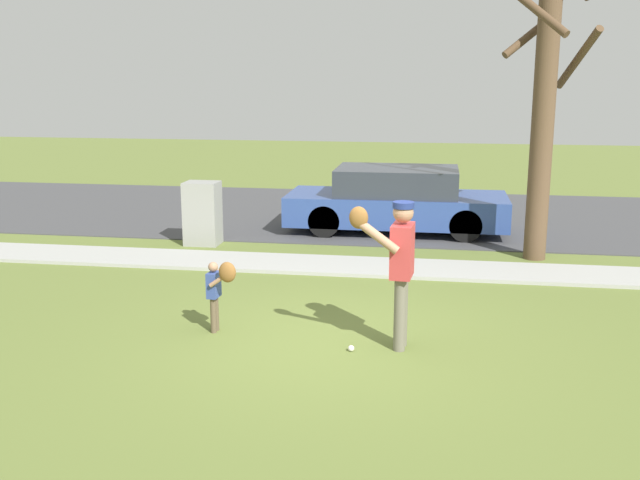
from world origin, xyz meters
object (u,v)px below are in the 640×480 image
(person_adult, at_px, (399,258))
(street_tree_near, at_px, (545,97))
(utility_cabinet, at_px, (202,213))
(parked_wagon_blue, at_px, (397,201))
(person_child, at_px, (218,285))
(baseball, at_px, (351,348))

(person_adult, distance_m, street_tree_near, 5.56)
(street_tree_near, bearing_deg, utility_cabinet, 178.50)
(person_adult, height_order, utility_cabinet, person_adult)
(street_tree_near, bearing_deg, parked_wagon_blue, 143.63)
(person_child, xyz_separation_m, baseball, (1.73, -0.37, -0.60))
(person_adult, height_order, parked_wagon_blue, person_adult)
(baseball, bearing_deg, person_child, 168.06)
(person_child, distance_m, utility_cabinet, 5.14)
(street_tree_near, bearing_deg, person_child, -133.55)
(baseball, relative_size, parked_wagon_blue, 0.02)
(person_adult, bearing_deg, baseball, 26.01)
(person_child, height_order, street_tree_near, street_tree_near)
(baseball, height_order, utility_cabinet, utility_cabinet)
(utility_cabinet, distance_m, street_tree_near, 6.60)
(person_child, height_order, parked_wagon_blue, parked_wagon_blue)
(person_child, distance_m, parked_wagon_blue, 6.81)
(utility_cabinet, height_order, parked_wagon_blue, parked_wagon_blue)
(person_adult, distance_m, utility_cabinet, 6.43)
(utility_cabinet, height_order, street_tree_near, street_tree_near)
(person_child, relative_size, baseball, 13.10)
(person_child, bearing_deg, street_tree_near, 51.24)
(person_child, bearing_deg, person_adult, 0.71)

